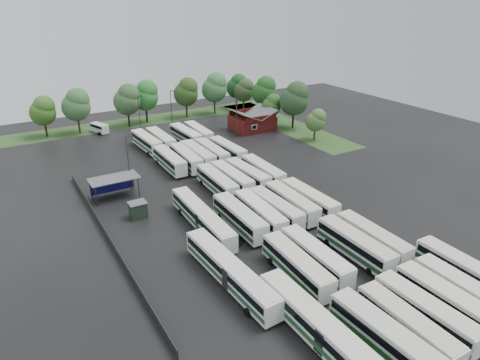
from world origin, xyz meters
TOP-DOWN VIEW (x-y plane):
  - ground at (0.00, 0.00)m, footprint 160.00×160.00m
  - brick_building at (24.00, 42.77)m, footprint 10.07×8.60m
  - wash_shed at (-17.20, 22.02)m, footprint 8.20×4.20m
  - utility_hut at (-16.20, 12.60)m, footprint 2.70×2.20m
  - grass_strip_north at (2.00, 64.80)m, footprint 80.00×10.00m
  - grass_strip_east at (34.00, 42.80)m, footprint 10.00×50.00m
  - west_fence at (-22.20, 8.00)m, footprint 0.10×50.00m
  - bus_r0c0 at (-4.46, -26.18)m, footprint 3.05×12.36m
  - bus_r0c1 at (-1.23, -26.33)m, footprint 2.72×11.74m
  - bus_r0c2 at (2.04, -26.00)m, footprint 2.87×11.89m
  - bus_r0c3 at (5.39, -26.24)m, footprint 2.68×12.25m
  - bus_r0c4 at (8.46, -26.07)m, footprint 2.72×11.94m
  - bus_r1c0 at (-4.50, -12.49)m, footprint 3.20×12.33m
  - bus_r1c1 at (-1.25, -12.15)m, footprint 2.89×12.13m
  - bus_r1c3 at (5.02, -12.71)m, footprint 2.67×12.28m
  - bus_r1c4 at (8.24, -12.64)m, footprint 2.73×12.00m
  - bus_r2c0 at (-4.34, 1.50)m, footprint 2.84×12.38m
  - bus_r2c1 at (-1.03, 1.12)m, footprint 3.22×12.33m
  - bus_r2c2 at (1.99, 1.25)m, footprint 2.65×11.87m
  - bus_r2c3 at (5.23, 1.47)m, footprint 2.94×12.15m
  - bus_r2c4 at (8.37, 0.99)m, footprint 2.66×12.16m
  - bus_r3c1 at (-1.19, 14.58)m, footprint 2.84×12.04m
  - bus_r3c2 at (1.92, 14.81)m, footprint 2.61×11.93m
  - bus_r3c3 at (5.16, 14.75)m, footprint 3.06×11.94m
  - bus_r3c4 at (8.48, 14.58)m, footprint 2.80×12.04m
  - bus_r4c0 at (-4.34, 28.67)m, footprint 2.66×12.04m
  - bus_r4c1 at (-1.02, 28.13)m, footprint 3.14×12.30m
  - bus_r4c2 at (1.83, 28.59)m, footprint 2.77×12.27m
  - bus_r4c3 at (5.01, 28.60)m, footprint 2.72×11.92m
  - bus_r4c4 at (8.56, 28.22)m, footprint 2.93×11.95m
  - bus_r5c0 at (-4.43, 41.78)m, footprint 3.18×12.31m
  - bus_r5c1 at (-1.16, 41.70)m, footprint 2.71×12.27m
  - bus_r5c3 at (5.11, 41.91)m, footprint 3.10×12.26m
  - bus_r5c4 at (8.52, 42.19)m, footprint 2.87×11.94m
  - artic_bus_west_a at (-9.19, -22.70)m, footprint 2.69×18.52m
  - artic_bus_west_b at (-9.12, 4.32)m, footprint 2.89×17.75m
  - artic_bus_west_c at (-12.13, -9.38)m, footprint 3.28×17.92m
  - minibus at (-10.30, 60.07)m, footprint 3.60×5.63m
  - tree_north_0 at (-22.03, 63.41)m, footprint 6.10×6.10m
  - tree_north_1 at (-14.51, 62.08)m, footprint 6.87×6.87m
  - tree_north_2 at (-2.15, 61.22)m, footprint 6.82×6.82m
  - tree_north_3 at (3.31, 62.96)m, footprint 6.93×6.93m
  - tree_north_4 at (14.68, 62.08)m, footprint 6.71×6.71m
  - tree_north_5 at (23.19, 61.44)m, footprint 7.15×7.15m
  - tree_north_6 at (32.30, 64.52)m, footprint 6.10×6.10m
  - tree_east_0 at (32.42, 28.05)m, footprint 4.63×4.59m
  - tree_east_1 at (33.84, 38.31)m, footprint 7.31×7.31m
  - tree_east_2 at (30.75, 43.87)m, footprint 5.02×5.02m
  - tree_east_3 at (34.01, 52.35)m, footprint 6.79×6.79m
  - tree_east_4 at (32.20, 60.25)m, footprint 5.71×5.71m
  - lamp_post_ne at (17.51, 39.47)m, footprint 1.66×0.32m
  - lamp_post_nw at (-13.84, 23.24)m, footprint 1.53×0.30m
  - lamp_post_back_w at (-0.86, 56.12)m, footprint 1.39×0.27m
  - lamp_post_back_e at (7.01, 54.40)m, footprint 1.49×0.29m
  - puddle_0 at (-1.14, -22.27)m, footprint 4.75×4.75m
  - puddle_1 at (5.88, -22.38)m, footprint 2.79×2.79m
  - puddle_2 at (-7.71, -0.71)m, footprint 4.89×4.89m
  - puddle_3 at (2.66, -3.14)m, footprint 4.06×4.06m
  - puddle_4 at (16.92, -17.37)m, footprint 2.67×2.67m

SIDE VIEW (x-z plane):
  - ground at x=0.00m, z-range 0.00..0.00m
  - puddle_0 at x=-1.14m, z-range 0.00..0.01m
  - puddle_1 at x=5.88m, z-range 0.00..0.01m
  - puddle_2 at x=-7.71m, z-range 0.00..0.01m
  - puddle_3 at x=2.66m, z-range 0.00..0.01m
  - puddle_4 at x=16.92m, z-range 0.00..0.01m
  - grass_strip_north at x=2.00m, z-range 0.00..0.01m
  - grass_strip_east at x=34.00m, z-range 0.00..0.01m
  - west_fence at x=-22.20m, z-range 0.00..1.20m
  - minibus at x=-10.30m, z-range 0.13..2.43m
  - utility_hut at x=-16.20m, z-range 0.01..2.63m
  - bus_r0c1 at x=-1.23m, z-range 0.16..3.42m
  - bus_r0c2 at x=2.04m, z-range 0.16..3.45m
  - bus_r3c3 at x=5.16m, z-range 0.16..3.46m
  - bus_r2c2 at x=1.99m, z-range 0.16..3.46m
  - bus_r4c4 at x=8.56m, z-range 0.17..3.47m
  - bus_r5c4 at x=8.52m, z-range 0.17..3.47m
  - bus_r4c3 at x=5.01m, z-range 0.17..3.47m
  - artic_bus_west_b at x=-9.12m, z-range 0.18..3.46m
  - bus_r0c4 at x=8.46m, z-range 0.17..3.48m
  - bus_r3c2 at x=1.92m, z-range 0.17..3.48m
  - bus_r1c4 at x=8.24m, z-range 0.17..3.50m
  - artic_bus_west_c at x=-12.13m, z-range 0.18..3.49m
  - bus_r3c1 at x=-1.19m, z-range 0.17..3.50m
  - bus_r3c4 at x=8.48m, z-range 0.17..3.50m
  - bus_r4c0 at x=-4.34m, z-range 0.17..3.51m
  - bus_r1c1 at x=-1.25m, z-range 0.17..3.53m
  - bus_r2c3 at x=5.23m, z-range 0.17..3.53m
  - bus_r2c4 at x=8.37m, z-range 0.17..3.55m
  - bus_r5c3 at x=5.11m, z-range 0.17..3.55m
  - brick_building at x=24.00m, z-range -0.83..4.56m
  - bus_r5c0 at x=-4.43m, z-range 0.17..3.56m
  - bus_r4c1 at x=-1.02m, z-range 0.17..3.56m
  - bus_r1c0 at x=-4.50m, z-range 0.17..3.57m
  - bus_r2c1 at x=-1.03m, z-range 0.17..3.57m
  - bus_r0c3 at x=5.39m, z-range 0.17..3.58m
  - bus_r4c2 at x=1.83m, z-range 0.17..3.58m
  - bus_r5c1 at x=-1.16m, z-range 0.17..3.58m
  - bus_r1c3 at x=5.02m, z-range 0.17..3.59m
  - bus_r0c0 at x=-4.46m, z-range 0.17..3.59m
  - bus_r2c0 at x=-4.34m, z-range 0.17..3.61m
  - artic_bus_west_a at x=-9.19m, z-range 0.19..3.62m
  - wash_shed at x=-17.20m, z-range 1.20..4.78m
  - tree_east_0 at x=32.42m, z-range 1.08..8.68m
  - lamp_post_back_w at x=-0.86m, z-range 0.73..9.74m
  - tree_east_2 at x=30.75m, z-range 1.19..9.50m
  - lamp_post_back_e at x=7.01m, z-range 0.78..10.46m
  - lamp_post_nw at x=-13.84m, z-range 0.80..10.71m
  - tree_east_4 at x=32.20m, z-range 1.35..10.81m
  - lamp_post_ne at x=17.51m, z-range 0.87..11.66m
  - tree_north_0 at x=-22.03m, z-range 1.44..11.54m
  - tree_north_6 at x=32.30m, z-range 1.44..11.55m
  - tree_north_4 at x=14.68m, z-range 1.59..12.71m
  - tree_east_3 at x=34.01m, z-range 1.61..12.85m
  - tree_north_2 at x=-2.15m, z-range 1.62..12.91m
  - tree_north_1 at x=-14.51m, z-range 1.63..13.00m
  - tree_north_3 at x=3.31m, z-range 1.64..13.12m
  - tree_north_5 at x=23.19m, z-range 1.70..13.55m
  - tree_east_1 at x=33.84m, z-range 1.73..13.84m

